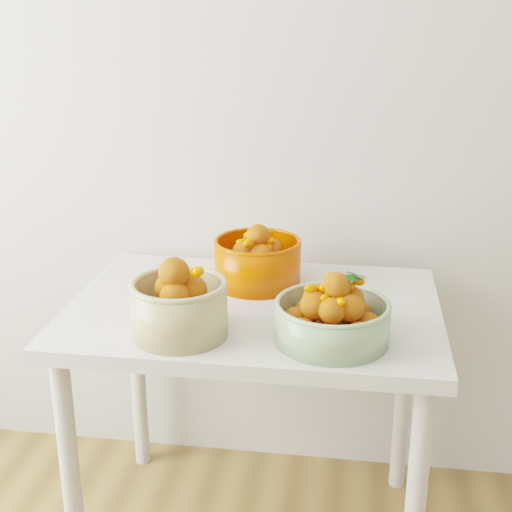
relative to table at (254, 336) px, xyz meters
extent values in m
cube|color=beige|center=(0.17, 0.40, 0.70)|extent=(4.00, 0.04, 2.70)
cube|color=silver|center=(0.00, 0.00, 0.08)|extent=(1.00, 0.70, 0.04)
cylinder|color=silver|center=(-0.44, -0.29, -0.30)|extent=(0.05, 0.05, 0.71)
cylinder|color=silver|center=(0.44, -0.29, -0.30)|extent=(0.05, 0.05, 0.71)
cylinder|color=silver|center=(-0.44, 0.29, -0.30)|extent=(0.05, 0.05, 0.71)
cylinder|color=silver|center=(0.44, 0.29, -0.30)|extent=(0.05, 0.05, 0.71)
cylinder|color=tan|center=(-0.15, -0.21, 0.16)|extent=(0.26, 0.26, 0.13)
torus|color=tan|center=(-0.15, -0.21, 0.23)|extent=(0.27, 0.27, 0.02)
sphere|color=#D1660C|center=(-0.09, -0.21, 0.15)|extent=(0.08, 0.08, 0.08)
sphere|color=#D1660C|center=(-0.13, -0.16, 0.15)|extent=(0.09, 0.09, 0.09)
sphere|color=#D24D03|center=(-0.20, -0.18, 0.15)|extent=(0.08, 0.08, 0.08)
sphere|color=#D24D03|center=(-0.20, -0.25, 0.15)|extent=(0.08, 0.08, 0.08)
sphere|color=#D24D03|center=(-0.13, -0.27, 0.15)|extent=(0.08, 0.08, 0.08)
sphere|color=#D24D03|center=(-0.15, -0.21, 0.15)|extent=(0.08, 0.08, 0.08)
sphere|color=#D24D03|center=(-0.12, -0.20, 0.21)|extent=(0.07, 0.07, 0.07)
sphere|color=#D24D03|center=(-0.18, -0.20, 0.21)|extent=(0.07, 0.07, 0.07)
sphere|color=#D24D03|center=(-0.15, -0.25, 0.21)|extent=(0.07, 0.07, 0.07)
sphere|color=#D24D03|center=(-0.16, -0.22, 0.26)|extent=(0.08, 0.08, 0.08)
ellipsoid|color=#F26100|center=(-0.12, -0.19, 0.24)|extent=(0.05, 0.04, 0.04)
ellipsoid|color=#F26100|center=(-0.14, -0.18, 0.25)|extent=(0.04, 0.05, 0.04)
ellipsoid|color=#F26100|center=(-0.16, -0.21, 0.26)|extent=(0.04, 0.05, 0.04)
ellipsoid|color=#F26100|center=(-0.15, -0.21, 0.23)|extent=(0.04, 0.05, 0.04)
ellipsoid|color=#F26100|center=(-0.10, -0.23, 0.27)|extent=(0.05, 0.04, 0.04)
ellipsoid|color=#F26100|center=(-0.14, -0.22, 0.23)|extent=(0.05, 0.05, 0.04)
ellipsoid|color=#F26100|center=(-0.14, -0.21, 0.23)|extent=(0.05, 0.05, 0.04)
cylinder|color=#8AAA7A|center=(0.22, -0.19, 0.14)|extent=(0.33, 0.33, 0.10)
torus|color=#8AAA7A|center=(0.22, -0.19, 0.19)|extent=(0.34, 0.34, 0.01)
sphere|color=#D24D03|center=(0.31, -0.20, 0.14)|extent=(0.07, 0.07, 0.07)
sphere|color=#D24D03|center=(0.28, -0.13, 0.14)|extent=(0.07, 0.07, 0.07)
sphere|color=#D24D03|center=(0.22, -0.10, 0.14)|extent=(0.07, 0.07, 0.07)
sphere|color=#D24D03|center=(0.15, -0.13, 0.14)|extent=(0.07, 0.07, 0.07)
sphere|color=#D24D03|center=(0.13, -0.19, 0.14)|extent=(0.07, 0.07, 0.07)
sphere|color=#D24D03|center=(0.15, -0.25, 0.14)|extent=(0.07, 0.07, 0.07)
sphere|color=#D24D03|center=(0.22, -0.28, 0.14)|extent=(0.07, 0.07, 0.07)
sphere|color=#D24D03|center=(0.28, -0.25, 0.14)|extent=(0.07, 0.07, 0.07)
sphere|color=#D24D03|center=(0.22, -0.19, 0.14)|extent=(0.07, 0.07, 0.07)
sphere|color=#D24D03|center=(0.26, -0.17, 0.20)|extent=(0.07, 0.07, 0.07)
sphere|color=#D24D03|center=(0.22, -0.14, 0.20)|extent=(0.07, 0.07, 0.07)
sphere|color=#D24D03|center=(0.18, -0.17, 0.20)|extent=(0.07, 0.07, 0.07)
sphere|color=#D24D03|center=(0.18, -0.22, 0.20)|extent=(0.07, 0.07, 0.07)
sphere|color=#D24D03|center=(0.22, -0.24, 0.20)|extent=(0.06, 0.06, 0.06)
sphere|color=#D24D03|center=(0.26, -0.22, 0.20)|extent=(0.07, 0.07, 0.07)
sphere|color=#D24D03|center=(0.23, -0.20, 0.24)|extent=(0.07, 0.07, 0.07)
ellipsoid|color=#F26100|center=(0.20, -0.15, 0.22)|extent=(0.04, 0.04, 0.03)
ellipsoid|color=#F26100|center=(0.19, -0.22, 0.21)|extent=(0.04, 0.04, 0.03)
ellipsoid|color=#F26100|center=(0.17, -0.19, 0.23)|extent=(0.03, 0.03, 0.03)
ellipsoid|color=#F26100|center=(0.24, -0.20, 0.24)|extent=(0.04, 0.03, 0.03)
ellipsoid|color=#F26100|center=(0.20, -0.22, 0.22)|extent=(0.04, 0.04, 0.04)
ellipsoid|color=#F26100|center=(0.28, -0.17, 0.25)|extent=(0.04, 0.03, 0.03)
ellipsoid|color=#F26100|center=(0.21, -0.18, 0.24)|extent=(0.04, 0.04, 0.04)
ellipsoid|color=#F26100|center=(0.21, -0.14, 0.24)|extent=(0.03, 0.04, 0.03)
ellipsoid|color=#F26100|center=(0.17, -0.21, 0.23)|extent=(0.04, 0.03, 0.03)
ellipsoid|color=#F26100|center=(0.23, -0.21, 0.22)|extent=(0.04, 0.04, 0.03)
ellipsoid|color=#F26100|center=(0.26, -0.18, 0.24)|extent=(0.04, 0.04, 0.03)
ellipsoid|color=#F26100|center=(0.23, -0.14, 0.24)|extent=(0.03, 0.04, 0.03)
ellipsoid|color=#F26100|center=(0.24, -0.24, 0.22)|extent=(0.04, 0.04, 0.03)
ellipsoid|color=#F26100|center=(0.20, -0.21, 0.24)|extent=(0.04, 0.04, 0.03)
cylinder|color=#CF3500|center=(-0.01, 0.15, 0.16)|extent=(0.31, 0.31, 0.13)
torus|color=#CF3500|center=(-0.01, 0.15, 0.23)|extent=(0.31, 0.31, 0.01)
sphere|color=#D24D03|center=(0.06, 0.15, 0.14)|extent=(0.07, 0.07, 0.07)
sphere|color=#D24D03|center=(0.03, 0.22, 0.14)|extent=(0.07, 0.07, 0.07)
sphere|color=#D24D03|center=(-0.05, 0.22, 0.14)|extent=(0.07, 0.07, 0.07)
sphere|color=#D24D03|center=(-0.09, 0.15, 0.14)|extent=(0.07, 0.07, 0.07)
sphere|color=#D24D03|center=(-0.05, 0.09, 0.14)|extent=(0.07, 0.07, 0.07)
sphere|color=#D24D03|center=(0.03, 0.09, 0.14)|extent=(0.07, 0.07, 0.07)
sphere|color=#D24D03|center=(-0.01, 0.15, 0.14)|extent=(0.07, 0.07, 0.07)
sphere|color=#D24D03|center=(0.02, 0.17, 0.20)|extent=(0.07, 0.07, 0.07)
sphere|color=#D24D03|center=(-0.03, 0.19, 0.20)|extent=(0.07, 0.07, 0.07)
sphere|color=#D24D03|center=(-0.05, 0.13, 0.20)|extent=(0.07, 0.07, 0.07)
sphere|color=#D24D03|center=(0.01, 0.12, 0.20)|extent=(0.07, 0.07, 0.07)
sphere|color=#D24D03|center=(-0.01, 0.15, 0.24)|extent=(0.07, 0.07, 0.07)
ellipsoid|color=#F26100|center=(-0.03, 0.10, 0.24)|extent=(0.04, 0.04, 0.03)
ellipsoid|color=#F26100|center=(-0.05, 0.14, 0.22)|extent=(0.04, 0.03, 0.03)
ellipsoid|color=#F26100|center=(-0.06, 0.14, 0.22)|extent=(0.04, 0.04, 0.04)
ellipsoid|color=#F26100|center=(0.02, 0.17, 0.25)|extent=(0.04, 0.04, 0.03)
ellipsoid|color=#F26100|center=(-0.02, 0.14, 0.21)|extent=(0.04, 0.05, 0.04)
ellipsoid|color=#F26100|center=(0.00, 0.19, 0.24)|extent=(0.04, 0.04, 0.03)
ellipsoid|color=#F26100|center=(-0.02, 0.15, 0.22)|extent=(0.05, 0.03, 0.03)
ellipsoid|color=#F26100|center=(0.02, 0.15, 0.23)|extent=(0.04, 0.03, 0.03)
ellipsoid|color=#F26100|center=(-0.02, 0.17, 0.23)|extent=(0.04, 0.05, 0.04)
ellipsoid|color=#F26100|center=(0.02, 0.14, 0.21)|extent=(0.04, 0.03, 0.03)
ellipsoid|color=#F26100|center=(-0.04, 0.17, 0.24)|extent=(0.05, 0.04, 0.04)
camera|label=1|loc=(0.26, -1.76, 0.86)|focal=50.00mm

